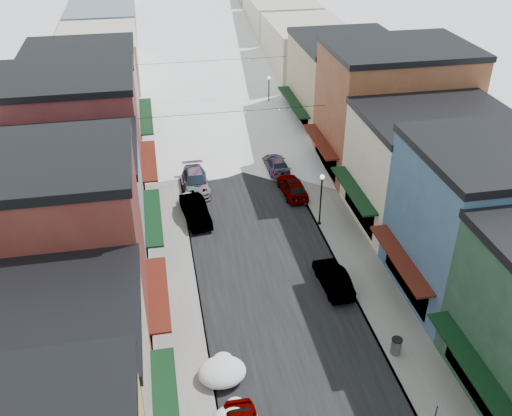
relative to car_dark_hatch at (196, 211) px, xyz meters
name	(u,v)px	position (x,y,z in m)	size (l,w,h in m)	color
road	(210,99)	(4.30, 26.88, -0.79)	(10.00, 160.00, 0.01)	black
sidewalk_left	(155,102)	(-2.30, 26.88, -0.72)	(3.20, 160.00, 0.15)	gray
sidewalk_right	(263,95)	(10.90, 26.88, -0.72)	(3.20, 160.00, 0.15)	gray
curb_left	(168,101)	(-0.75, 26.88, -0.72)	(0.10, 160.00, 0.15)	slate
curb_right	(250,96)	(9.35, 26.88, -0.72)	(0.10, 160.00, 0.15)	slate
bldg_l_cream	(33,398)	(-8.89, -20.62, 3.96)	(11.30, 8.20, 9.50)	#B4AA91
bldg_l_brick_near	(38,263)	(-9.39, -12.62, 5.46)	(12.30, 8.20, 12.50)	maroon
bldg_l_grayblue	(68,208)	(-8.89, -4.12, 3.71)	(11.30, 9.20, 9.00)	gray
bldg_l_brick_far	(63,142)	(-9.89, 4.88, 4.71)	(13.30, 9.20, 11.00)	maroon
bldg_l_tan	(85,102)	(-8.89, 14.88, 4.21)	(11.30, 11.20, 10.00)	#947661
bldg_r_blue	(488,222)	(17.49, -12.12, 4.46)	(11.30, 9.20, 10.50)	#355779
bldg_r_cream	(430,168)	(17.99, -3.12, 3.71)	(12.30, 9.20, 9.00)	beige
bldg_r_brick_far	(393,109)	(18.49, 5.88, 4.96)	(13.30, 9.20, 11.50)	brown
bldg_r_tan	(345,84)	(17.49, 15.88, 3.96)	(11.30, 11.20, 9.50)	tan
distant_blocks	(190,21)	(4.30, 49.88, 3.20)	(34.00, 55.00, 8.00)	gray
overhead_cables	(222,83)	(4.30, 14.38, 5.40)	(16.40, 15.04, 0.04)	black
car_dark_hatch	(196,211)	(0.00, 0.00, 0.00)	(1.69, 4.85, 1.60)	black
car_silver_wagon	(196,181)	(0.50, 4.96, -0.03)	(2.16, 5.31, 1.54)	#A2A4AA
car_green_sedan	(333,278)	(8.26, -10.26, -0.06)	(1.56, 4.46, 1.47)	black
car_gray_suv	(293,186)	(8.60, 2.46, -0.02)	(1.84, 4.58, 1.56)	gray
car_black_sedan	(276,164)	(8.19, 7.07, -0.13)	(1.88, 4.62, 1.34)	black
car_lane_silver	(198,121)	(2.10, 18.62, -0.14)	(1.56, 3.88, 1.32)	#A8A9B0
car_lane_white	(206,71)	(4.90, 35.75, -0.11)	(2.29, 4.97, 1.38)	#B8B8BA
trash_can	(396,346)	(9.96, -16.93, -0.10)	(0.64, 0.64, 1.09)	slate
streetlamp_near	(321,193)	(9.50, -2.71, 2.11)	(0.36, 0.36, 4.38)	black
streetlamp_far	(269,91)	(10.22, 20.20, 2.19)	(0.37, 0.37, 4.51)	black
snow_pile_mid	(222,371)	(-0.19, -16.76, -0.26)	(2.69, 2.85, 1.14)	white
snow_pile_far	(190,198)	(-0.21, 2.70, -0.38)	(2.07, 2.47, 0.88)	white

